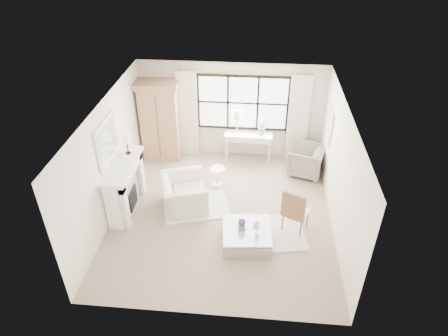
{
  "coord_description": "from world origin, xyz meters",
  "views": [
    {
      "loc": [
        0.7,
        -7.14,
        6.08
      ],
      "look_at": [
        0.03,
        0.2,
        1.16
      ],
      "focal_mm": 32.0,
      "sensor_mm": 36.0,
      "label": 1
    }
  ],
  "objects": [
    {
      "name": "wall_back",
      "position": [
        0.0,
        2.75,
        1.35
      ],
      "size": [
        5.0,
        0.0,
        5.0
      ],
      "primitive_type": "plane",
      "rotation": [
        1.57,
        0.0,
        0.0
      ],
      "color": "beige",
      "rests_on": "ground"
    },
    {
      "name": "wall_right",
      "position": [
        2.5,
        0.0,
        1.35
      ],
      "size": [
        0.0,
        5.5,
        5.5
      ],
      "primitive_type": "plane",
      "rotation": [
        1.57,
        0.0,
        -1.57
      ],
      "color": "white",
      "rests_on": "ground"
    },
    {
      "name": "rug_right",
      "position": [
        1.09,
        -0.58,
        0.01
      ],
      "size": [
        1.71,
        1.39,
        0.03
      ],
      "primitive_type": "cube",
      "rotation": [
        0.0,
        0.0,
        0.16
      ],
      "color": "silver",
      "rests_on": "floor"
    },
    {
      "name": "art_canvas",
      "position": [
        2.45,
        1.7,
        1.55
      ],
      "size": [
        0.01,
        0.52,
        0.72
      ],
      "primitive_type": "cube",
      "color": "beige",
      "rests_on": "wall_right"
    },
    {
      "name": "console_lamp",
      "position": [
        0.16,
        2.5,
        1.36
      ],
      "size": [
        0.28,
        0.28,
        0.69
      ],
      "color": "#AC873B",
      "rests_on": "console_table"
    },
    {
      "name": "wall_front",
      "position": [
        0.0,
        -2.75,
        1.35
      ],
      "size": [
        5.0,
        0.0,
        5.0
      ],
      "primitive_type": "plane",
      "rotation": [
        -1.57,
        0.0,
        0.0
      ],
      "color": "beige",
      "rests_on": "ground"
    },
    {
      "name": "planter_flowers",
      "position": [
        0.5,
        -0.89,
        0.56
      ],
      "size": [
        0.16,
        0.16,
        0.16
      ],
      "primitive_type": "sphere",
      "color": "#4E2968",
      "rests_on": "planter_box"
    },
    {
      "name": "window_pane",
      "position": [
        0.3,
        2.73,
        1.6
      ],
      "size": [
        2.4,
        0.02,
        1.5
      ],
      "primitive_type": "cube",
      "color": "silver",
      "rests_on": "wall_back"
    },
    {
      "name": "art_frame",
      "position": [
        2.47,
        1.7,
        1.55
      ],
      "size": [
        0.04,
        0.62,
        0.82
      ],
      "primitive_type": "cube",
      "color": "white",
      "rests_on": "wall_right"
    },
    {
      "name": "wall_left",
      "position": [
        -2.5,
        0.0,
        1.35
      ],
      "size": [
        0.0,
        5.5,
        5.5
      ],
      "primitive_type": "plane",
      "rotation": [
        1.57,
        0.0,
        1.57
      ],
      "color": "white",
      "rests_on": "ground"
    },
    {
      "name": "planter_box",
      "position": [
        0.5,
        -0.89,
        0.43
      ],
      "size": [
        0.16,
        0.16,
        0.11
      ],
      "primitive_type": "cube",
      "rotation": [
        0.0,
        0.0,
        0.11
      ],
      "color": "slate",
      "rests_on": "coffee_table"
    },
    {
      "name": "floor",
      "position": [
        0.0,
        0.0,
        0.0
      ],
      "size": [
        5.5,
        5.5,
        0.0
      ],
      "primitive_type": "plane",
      "color": "gray",
      "rests_on": "ground"
    },
    {
      "name": "club_armchair",
      "position": [
        -0.92,
        0.24,
        0.37
      ],
      "size": [
        1.29,
        1.38,
        0.74
      ],
      "primitive_type": "imported",
      "rotation": [
        0.0,
        0.0,
        1.86
      ],
      "color": "white",
      "rests_on": "floor"
    },
    {
      "name": "coffee_table",
      "position": [
        0.61,
        -0.9,
        0.18
      ],
      "size": [
        1.09,
        1.09,
        0.38
      ],
      "rotation": [
        0.0,
        0.0,
        0.09
      ],
      "color": "silver",
      "rests_on": "floor"
    },
    {
      "name": "french_chair",
      "position": [
        1.64,
        -0.36,
        0.31
      ],
      "size": [
        0.64,
        0.65,
        1.08
      ],
      "rotation": [
        0.0,
        0.0,
        2.68
      ],
      "color": "#91613D",
      "rests_on": "floor"
    },
    {
      "name": "armoire",
      "position": [
        -1.93,
        2.43,
        1.14
      ],
      "size": [
        1.14,
        0.73,
        2.24
      ],
      "rotation": [
        0.0,
        0.0,
        0.03
      ],
      "color": "tan",
      "rests_on": "floor"
    },
    {
      "name": "curtain_right",
      "position": [
        1.8,
        2.65,
        1.24
      ],
      "size": [
        0.55,
        0.1,
        2.47
      ],
      "primitive_type": "cube",
      "color": "beige",
      "rests_on": "ground"
    },
    {
      "name": "mirror_glass",
      "position": [
        -2.44,
        0.0,
        1.84
      ],
      "size": [
        0.02,
        1.0,
        0.8
      ],
      "primitive_type": "cube",
      "color": "silver",
      "rests_on": "wall_left"
    },
    {
      "name": "side_table",
      "position": [
        -0.22,
        1.14,
        0.33
      ],
      "size": [
        0.4,
        0.4,
        0.51
      ],
      "color": "white",
      "rests_on": "floor"
    },
    {
      "name": "wingback_chair",
      "position": [
        2.05,
        1.9,
        0.4
      ],
      "size": [
        1.08,
        1.07,
        0.79
      ],
      "primitive_type": "imported",
      "rotation": [
        0.0,
        0.0,
        -1.87
      ],
      "color": "gray",
      "rests_on": "floor"
    },
    {
      "name": "fireplace",
      "position": [
        -2.27,
        0.0,
        0.65
      ],
      "size": [
        0.58,
        1.66,
        1.26
      ],
      "color": "white",
      "rests_on": "ground"
    },
    {
      "name": "curtain_left",
      "position": [
        -1.2,
        2.65,
        1.24
      ],
      "size": [
        0.55,
        0.1,
        2.47
      ],
      "primitive_type": "cube",
      "color": "silver",
      "rests_on": "ground"
    },
    {
      "name": "orchid_plant",
      "position": [
        0.87,
        2.52,
        1.03
      ],
      "size": [
        0.32,
        0.3,
        0.46
      ],
      "primitive_type": "imported",
      "rotation": [
        0.0,
        0.0,
        0.45
      ],
      "color": "#627A51",
      "rests_on": "console_table"
    },
    {
      "name": "rug_left",
      "position": [
        -0.64,
        0.2,
        0.01
      ],
      "size": [
        1.76,
        1.45,
        0.03
      ],
      "primitive_type": "cube",
      "rotation": [
        0.0,
        0.0,
        0.27
      ],
      "color": "silver",
      "rests_on": "floor"
    },
    {
      "name": "mirror_frame",
      "position": [
        -2.47,
        0.0,
        1.84
      ],
      "size": [
        0.05,
        1.15,
        0.95
      ],
      "primitive_type": "cube",
      "color": "white",
      "rests_on": "wall_left"
    },
    {
      "name": "window_frame",
      "position": [
        0.3,
        2.72,
        1.6
      ],
      "size": [
        2.5,
        0.04,
        1.5
      ],
      "primitive_type": null,
      "color": "black",
      "rests_on": "wall_back"
    },
    {
      "name": "console_table",
      "position": [
        0.49,
        2.5,
        0.4
      ],
      "size": [
        1.31,
        0.48,
        0.8
      ],
      "rotation": [
        0.0,
        0.0,
        -0.03
      ],
      "color": "white",
      "rests_on": "floor"
    },
    {
      "name": "ceiling",
      "position": [
        0.0,
        0.0,
        2.7
      ],
      "size": [
        5.5,
        5.5,
        0.0
      ],
      "primitive_type": "plane",
      "rotation": [
        3.14,
        0.0,
        0.0
      ],
      "color": "white",
      "rests_on": "ground"
    },
    {
      "name": "curtain_rod",
      "position": [
        0.3,
        2.67,
        2.47
      ],
      "size": [
        3.3,
        0.04,
        0.04
      ],
      "primitive_type": "cylinder",
      "rotation": [
        0.0,
        1.57,
        0.0
      ],
      "color": "#BA8740",
      "rests_on": "wall_back"
    },
    {
      "name": "mantel_lamp",
      "position": [
        -2.21,
        0.46,
        1.65
      ],
      "size": [
        0.22,
        0.22,
        0.51
      ],
      "color": "black",
      "rests_on": "fireplace"
    },
    {
      "name": "coffee_vase",
      "position": [
        0.8,
        -0.76,
        0.45
      ],
      "size": [
        0.15,
        0.15,
        0.15
      ],
      "primitive_type": "imported",
      "rotation": [
        0.0,
        0.0,
        0.06
      ],
      "color": "silver",
      "rests_on": "coffee_table"
    },
    {
      "name": "pillar_candle",
      "position": [
        0.82,
        -1.1,
        0.44
      ],
      "size": [
        0.08,
        0.08,
        0.12
      ],
      "primitive_type": "cylinder",
      "color": "white",
      "rests_on": "coffee_table"
    }
  ]
}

